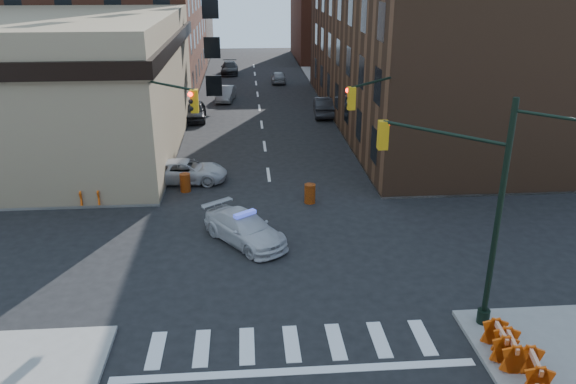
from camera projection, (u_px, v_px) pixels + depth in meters
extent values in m
plane|color=black|center=(279.00, 250.00, 25.16)|extent=(140.00, 140.00, 0.00)
cube|color=gray|center=(18.00, 100.00, 53.81)|extent=(34.00, 54.50, 0.15)
cube|color=gray|center=(483.00, 92.00, 57.16)|extent=(34.00, 54.50, 0.15)
cube|color=#867258|center=(10.00, 85.00, 37.55)|extent=(22.00, 22.00, 9.00)
cube|color=#4C301E|center=(424.00, 34.00, 44.38)|extent=(14.00, 34.00, 14.00)
cube|color=#5B2C1D|center=(353.00, 14.00, 77.71)|extent=(16.00, 16.00, 12.00)
cylinder|color=black|center=(498.00, 219.00, 18.29)|extent=(0.20, 0.20, 8.00)
cylinder|color=black|center=(483.00, 316.00, 19.68)|extent=(0.44, 0.44, 0.50)
cylinder|color=black|center=(442.00, 133.00, 18.73)|extent=(3.27, 3.27, 0.12)
cube|color=#BF8C0C|center=(383.00, 135.00, 20.27)|extent=(0.35, 0.35, 1.05)
sphere|color=#FF0C05|center=(387.00, 124.00, 20.30)|extent=(0.22, 0.22, 0.22)
sphere|color=black|center=(386.00, 133.00, 20.42)|extent=(0.22, 0.22, 0.22)
sphere|color=black|center=(386.00, 142.00, 20.54)|extent=(0.22, 0.22, 0.22)
cylinder|color=black|center=(556.00, 117.00, 16.24)|extent=(1.91, 1.91, 0.10)
cylinder|color=black|center=(139.00, 127.00, 28.98)|extent=(0.20, 0.20, 8.00)
cylinder|color=black|center=(146.00, 194.00, 30.36)|extent=(0.44, 0.44, 0.50)
cylinder|color=black|center=(163.00, 84.00, 26.69)|extent=(3.27, 3.27, 0.12)
cube|color=#BF8C0C|center=(194.00, 101.00, 25.52)|extent=(0.35, 0.35, 1.05)
sphere|color=#FF0C05|center=(190.00, 94.00, 25.24)|extent=(0.22, 0.22, 0.22)
sphere|color=black|center=(191.00, 101.00, 25.36)|extent=(0.22, 0.22, 0.22)
sphere|color=black|center=(191.00, 109.00, 25.48)|extent=(0.22, 0.22, 0.22)
cylinder|color=black|center=(398.00, 122.00, 29.97)|extent=(0.20, 0.20, 8.00)
cylinder|color=black|center=(393.00, 187.00, 31.35)|extent=(0.44, 0.44, 0.50)
cylinder|color=black|center=(378.00, 81.00, 27.45)|extent=(3.27, 3.27, 0.12)
cube|color=#BF8C0C|center=(351.00, 98.00, 26.05)|extent=(0.35, 0.35, 1.05)
sphere|color=#FF0C05|center=(348.00, 90.00, 26.05)|extent=(0.22, 0.22, 0.22)
sphere|color=black|center=(348.00, 97.00, 26.17)|extent=(0.22, 0.22, 0.22)
sphere|color=black|center=(347.00, 104.00, 26.30)|extent=(0.22, 0.22, 0.22)
cylinder|color=black|center=(345.00, 95.00, 49.27)|extent=(0.24, 0.24, 2.60)
sphere|color=brown|center=(346.00, 72.00, 48.51)|extent=(3.00, 3.00, 3.00)
cylinder|color=black|center=(331.00, 79.00, 56.68)|extent=(0.24, 0.24, 2.60)
sphere|color=brown|center=(332.00, 58.00, 55.92)|extent=(3.00, 3.00, 3.00)
imported|color=silver|center=(245.00, 228.00, 25.68)|extent=(4.36, 4.97, 1.38)
imported|color=silver|center=(186.00, 171.00, 33.06)|extent=(4.94, 2.52, 1.34)
imported|color=black|center=(195.00, 111.00, 46.71)|extent=(1.98, 4.55, 1.53)
imported|color=gray|center=(226.00, 94.00, 53.59)|extent=(1.99, 4.31, 1.37)
imported|color=black|center=(230.00, 68.00, 67.43)|extent=(2.04, 4.97, 1.44)
imported|color=black|center=(324.00, 106.00, 48.17)|extent=(2.11, 5.09, 1.64)
imported|color=gray|center=(278.00, 77.00, 62.14)|extent=(1.52, 3.77, 1.28)
imported|color=black|center=(150.00, 185.00, 29.85)|extent=(0.80, 0.73, 1.84)
imported|color=black|center=(114.00, 180.00, 30.68)|extent=(1.04, 0.98, 1.69)
imported|color=#212632|center=(85.00, 189.00, 29.65)|extent=(0.92, 0.94, 1.59)
cylinder|color=#DB5C0A|center=(310.00, 194.00, 30.10)|extent=(0.75, 0.75, 1.06)
cylinder|color=red|center=(185.00, 183.00, 31.67)|extent=(0.62, 0.62, 1.05)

